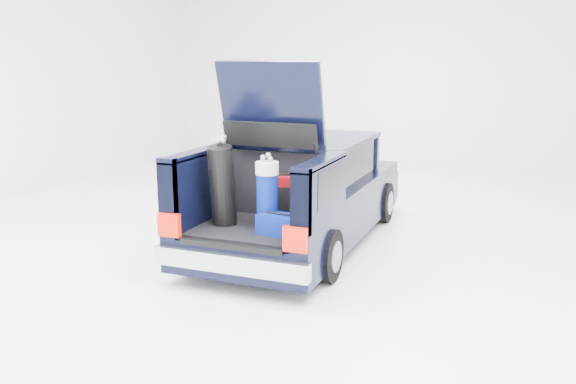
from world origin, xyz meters
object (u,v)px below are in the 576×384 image
at_px(red_suitcase, 288,198).
at_px(blue_duffel, 280,224).
at_px(car, 304,193).
at_px(blue_golf_bag, 267,195).
at_px(black_golf_bag, 222,186).

height_order(red_suitcase, blue_duffel, red_suitcase).
distance_m(car, red_suitcase, 1.23).
distance_m(blue_golf_bag, blue_duffel, 0.38).
height_order(car, black_golf_bag, car).
bearing_deg(blue_golf_bag, black_golf_bag, -173.17).
height_order(blue_golf_bag, blue_duffel, blue_golf_bag).
height_order(red_suitcase, blue_golf_bag, blue_golf_bag).
xyz_separation_m(red_suitcase, blue_duffel, (0.14, -0.57, -0.16)).
bearing_deg(blue_duffel, car, 110.92).
bearing_deg(blue_duffel, red_suitcase, 112.79).
bearing_deg(red_suitcase, blue_golf_bag, -117.19).
xyz_separation_m(car, black_golf_bag, (-0.39, -1.67, 0.40)).
xyz_separation_m(black_golf_bag, blue_golf_bag, (0.54, 0.04, -0.08)).
bearing_deg(blue_golf_bag, blue_duffel, -30.57).
xyz_separation_m(car, blue_duffel, (0.37, -1.77, 0.04)).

